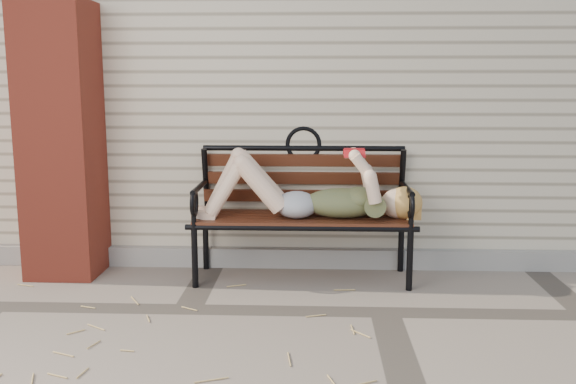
{
  "coord_description": "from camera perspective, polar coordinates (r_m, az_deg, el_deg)",
  "views": [
    {
      "loc": [
        -0.45,
        -3.85,
        1.43
      ],
      "look_at": [
        -0.64,
        0.62,
        0.66
      ],
      "focal_mm": 40.0,
      "sensor_mm": 36.0,
      "label": 1
    }
  ],
  "objects": [
    {
      "name": "reading_woman",
      "position": [
        4.56,
        1.46,
        -0.0
      ],
      "size": [
        1.6,
        0.36,
        0.5
      ],
      "color": "#092A3F",
      "rests_on": "ground"
    },
    {
      "name": "foundation_strip",
      "position": [
        5.03,
        7.47,
        -5.88
      ],
      "size": [
        8.0,
        0.1,
        0.15
      ],
      "primitive_type": "cube",
      "color": "gray",
      "rests_on": "ground"
    },
    {
      "name": "straw_scatter",
      "position": [
        4.0,
        -13.21,
        -11.31
      ],
      "size": [
        2.85,
        1.77,
        0.01
      ],
      "color": "tan",
      "rests_on": "ground"
    },
    {
      "name": "ground",
      "position": [
        4.14,
        8.63,
        -10.53
      ],
      "size": [
        80.0,
        80.0,
        0.0
      ],
      "primitive_type": "plane",
      "color": "gray",
      "rests_on": "ground"
    },
    {
      "name": "house_wall",
      "position": [
        6.87,
        6.26,
        10.36
      ],
      "size": [
        8.0,
        4.0,
        3.0
      ],
      "primitive_type": "cube",
      "color": "beige",
      "rests_on": "ground"
    },
    {
      "name": "garden_bench",
      "position": [
        4.7,
        1.31,
        -0.16
      ],
      "size": [
        1.69,
        0.67,
        1.1
      ],
      "color": "black",
      "rests_on": "ground"
    },
    {
      "name": "brick_pillar",
      "position": [
        4.98,
        -19.47,
        4.31
      ],
      "size": [
        0.5,
        0.5,
        2.0
      ],
      "primitive_type": "cube",
      "color": "#AA3826",
      "rests_on": "ground"
    }
  ]
}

